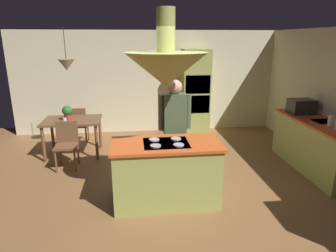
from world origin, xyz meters
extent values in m
plane|color=olive|center=(0.00, 0.00, 0.00)|extent=(8.16, 8.16, 0.00)
cube|color=beige|center=(0.00, 3.45, 1.27)|extent=(6.80, 0.10, 2.55)
cube|color=#A8B259|center=(0.00, -0.20, 0.45)|extent=(1.50, 0.72, 0.89)
cube|color=#E05B23|center=(0.00, -0.20, 0.91)|extent=(1.56, 0.78, 0.04)
cube|color=black|center=(0.00, -0.20, 0.93)|extent=(0.64, 0.52, 0.01)
cylinder|color=#B2B2B7|center=(-0.16, -0.33, 0.94)|extent=(0.15, 0.15, 0.02)
cylinder|color=#B2B2B7|center=(0.16, -0.33, 0.94)|extent=(0.15, 0.15, 0.02)
cylinder|color=#B2B2B7|center=(-0.16, -0.07, 0.94)|extent=(0.15, 0.15, 0.02)
cylinder|color=#B2B2B7|center=(0.16, -0.07, 0.94)|extent=(0.15, 0.15, 0.02)
cube|color=#A8B259|center=(2.84, 0.60, 0.45)|extent=(0.62, 2.01, 0.89)
cube|color=#E05B23|center=(2.84, 0.60, 0.91)|extent=(0.66, 2.05, 0.04)
cube|color=#B2B2B7|center=(3.00, 0.60, 0.85)|extent=(0.48, 0.36, 0.16)
cube|color=#A8B259|center=(1.10, 3.05, 1.05)|extent=(0.66, 0.62, 2.11)
cube|color=black|center=(1.10, 2.76, 1.30)|extent=(0.60, 0.04, 0.44)
cube|color=black|center=(1.10, 2.76, 0.82)|extent=(0.60, 0.04, 0.44)
cube|color=brown|center=(-1.70, 1.90, 0.74)|extent=(1.14, 0.81, 0.04)
cylinder|color=brown|center=(-2.21, 1.55, 0.36)|extent=(0.06, 0.06, 0.72)
cylinder|color=brown|center=(-1.19, 1.55, 0.36)|extent=(0.06, 0.06, 0.72)
cylinder|color=brown|center=(-2.21, 2.25, 0.36)|extent=(0.06, 0.06, 0.72)
cylinder|color=brown|center=(-1.19, 2.25, 0.36)|extent=(0.06, 0.06, 0.72)
cylinder|color=tan|center=(0.13, 0.46, 0.43)|extent=(0.14, 0.14, 0.85)
cylinder|color=tan|center=(0.31, 0.46, 0.43)|extent=(0.14, 0.14, 0.85)
cube|color=#4C6042|center=(0.22, 0.46, 1.18)|extent=(0.36, 0.22, 0.66)
cylinder|color=#4C6042|center=(0.00, 0.46, 1.22)|extent=(0.09, 0.09, 0.56)
cylinder|color=#4C6042|center=(0.44, 0.46, 1.22)|extent=(0.09, 0.09, 0.56)
sphere|color=tan|center=(0.22, 0.46, 1.62)|extent=(0.23, 0.23, 0.23)
cone|color=#A8B259|center=(0.00, -0.20, 1.96)|extent=(1.10, 1.10, 0.45)
cylinder|color=#A8B259|center=(0.00, -0.20, 2.46)|extent=(0.24, 0.24, 0.55)
cone|color=beige|center=(-1.70, 1.90, 1.86)|extent=(0.32, 0.32, 0.22)
cylinder|color=black|center=(-1.70, 1.90, 2.27)|extent=(0.01, 0.01, 0.60)
cube|color=brown|center=(-1.70, 1.19, 0.44)|extent=(0.40, 0.40, 0.04)
cube|color=brown|center=(-1.70, 1.37, 0.66)|extent=(0.40, 0.04, 0.42)
cylinder|color=brown|center=(-1.87, 1.02, 0.21)|extent=(0.04, 0.04, 0.43)
cylinder|color=brown|center=(-1.53, 1.02, 0.21)|extent=(0.04, 0.04, 0.43)
cylinder|color=brown|center=(-1.87, 1.36, 0.21)|extent=(0.04, 0.04, 0.43)
cylinder|color=brown|center=(-1.53, 1.36, 0.21)|extent=(0.04, 0.04, 0.43)
cube|color=brown|center=(-1.70, 2.61, 0.44)|extent=(0.40, 0.40, 0.04)
cube|color=brown|center=(-1.70, 2.43, 0.66)|extent=(0.40, 0.04, 0.42)
cylinder|color=brown|center=(-1.53, 2.78, 0.21)|extent=(0.04, 0.04, 0.43)
cylinder|color=brown|center=(-1.87, 2.78, 0.21)|extent=(0.04, 0.04, 0.43)
cylinder|color=brown|center=(-1.53, 2.44, 0.21)|extent=(0.04, 0.04, 0.43)
cylinder|color=brown|center=(-1.87, 2.44, 0.21)|extent=(0.04, 0.04, 0.43)
cylinder|color=#99382D|center=(-1.76, 1.86, 0.82)|extent=(0.14, 0.14, 0.12)
sphere|color=#2D722D|center=(-1.76, 1.86, 0.96)|extent=(0.20, 0.20, 0.20)
cylinder|color=white|center=(-1.80, 1.70, 0.81)|extent=(0.07, 0.07, 0.09)
cylinder|color=silver|center=(2.84, 0.28, 1.03)|extent=(0.11, 0.11, 0.19)
cube|color=#232326|center=(2.84, 1.20, 1.07)|extent=(0.46, 0.36, 0.28)
camera|label=1|loc=(-0.45, -4.13, 2.35)|focal=31.72mm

